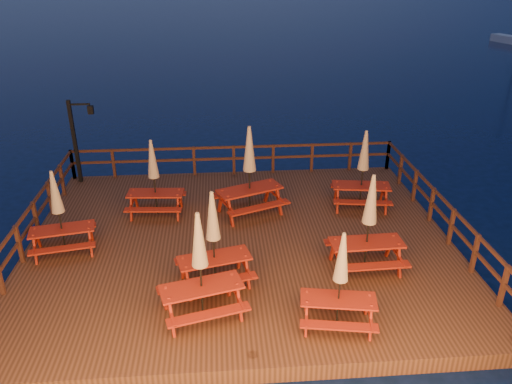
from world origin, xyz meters
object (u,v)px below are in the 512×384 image
lamp_post (78,134)px  picnic_table_1 (369,222)px  picnic_table_2 (213,238)px  picnic_table_0 (200,264)px

lamp_post → picnic_table_1: (8.53, -6.25, -0.42)m
picnic_table_1 → picnic_table_2: picnic_table_1 is taller
picnic_table_2 → picnic_table_1: bearing=-8.7°
picnic_table_0 → lamp_post: bearing=104.1°
lamp_post → picnic_table_0: lamp_post is taller
picnic_table_0 → picnic_table_1: bearing=5.2°
picnic_table_0 → picnic_table_2: bearing=61.3°
picnic_table_1 → picnic_table_0: bearing=-161.6°
picnic_table_1 → picnic_table_2: (-3.88, -0.36, -0.07)m
lamp_post → picnic_table_1: bearing=-36.2°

